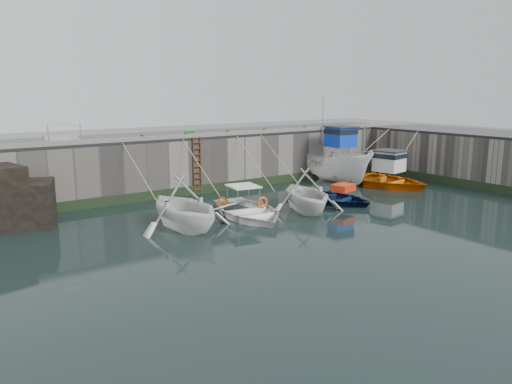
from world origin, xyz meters
TOP-DOWN VIEW (x-y plane):
  - ground at (0.00, 0.00)m, footprint 120.00×120.00m
  - quay_back at (0.00, 12.50)m, footprint 30.00×5.00m
  - quay_right at (14.50, 2.50)m, footprint 5.00×15.00m
  - road_back at (0.00, 12.50)m, footprint 30.00×5.00m
  - road_right at (14.50, 2.50)m, footprint 5.00×15.00m
  - kerb_back at (0.00, 10.15)m, footprint 30.00×0.30m
  - algae_back at (0.00, 9.96)m, footprint 30.00×0.08m
  - algae_right at (11.96, 2.50)m, footprint 0.08×15.00m
  - ladder at (-2.00, 9.91)m, footprint 0.51×0.08m
  - boat_near_white at (-5.78, 4.15)m, footprint 4.34×4.97m
  - boat_near_white_rope at (-5.78, 8.32)m, footprint 0.04×4.24m
  - boat_near_blue at (-2.51, 4.17)m, footprint 4.38×5.61m
  - boat_near_blue_rope at (-2.51, 8.33)m, footprint 0.04×4.23m
  - boat_near_blacktrim at (0.47, 3.58)m, footprint 5.08×5.46m
  - boat_near_blacktrim_rope at (0.47, 8.04)m, footprint 0.04×4.70m
  - boat_near_navy at (2.72, 4.30)m, footprint 4.43×5.39m
  - boat_near_navy_rope at (2.72, 8.40)m, footprint 0.04×4.12m
  - boat_far_white at (7.13, 8.66)m, footprint 2.93×6.85m
  - boat_far_orange at (8.40, 5.91)m, footprint 5.43×6.87m
  - fish_crate at (-1.87, 11.01)m, footprint 0.68×0.59m
  - railing at (-8.75, 11.25)m, footprint 1.60×1.05m
  - bollard_a at (-5.00, 10.25)m, footprint 0.18×0.18m
  - bollard_b at (-2.50, 10.25)m, footprint 0.18×0.18m
  - bollard_c at (0.20, 10.25)m, footprint 0.18×0.18m
  - bollard_d at (2.80, 10.25)m, footprint 0.18×0.18m
  - bollard_e at (6.00, 10.25)m, footprint 0.18×0.18m

SIDE VIEW (x-z plane):
  - ground at x=0.00m, z-range 0.00..0.00m
  - boat_near_white at x=-5.78m, z-range -1.27..1.27m
  - boat_near_white_rope at x=-5.78m, z-range -1.55..1.55m
  - boat_near_blue at x=-2.51m, z-range -0.53..0.53m
  - boat_near_blue_rope at x=-2.51m, z-range -1.55..1.55m
  - boat_near_blacktrim at x=0.47m, z-range -1.17..1.17m
  - boat_near_blacktrim_rope at x=0.47m, z-range -1.55..1.55m
  - boat_near_navy at x=2.72m, z-range -0.49..0.49m
  - boat_near_navy_rope at x=2.72m, z-range -1.55..1.55m
  - algae_back at x=0.00m, z-range 0.00..0.50m
  - algae_right at x=11.96m, z-range 0.00..0.50m
  - boat_far_orange at x=8.40m, z-range -1.73..2.55m
  - boat_far_white at x=7.13m, z-range -1.71..3.89m
  - quay_back at x=0.00m, z-range 0.00..3.00m
  - quay_right at x=14.50m, z-range 0.00..3.00m
  - ladder at x=-2.00m, z-range -0.01..3.19m
  - road_back at x=0.00m, z-range 3.00..3.16m
  - road_right at x=14.50m, z-range 3.00..3.16m
  - kerb_back at x=0.00m, z-range 3.16..3.36m
  - bollard_a at x=-5.00m, z-range 3.16..3.44m
  - bollard_b at x=-2.50m, z-range 3.16..3.44m
  - bollard_c at x=0.20m, z-range 3.16..3.44m
  - bollard_d at x=2.80m, z-range 3.16..3.44m
  - bollard_e at x=6.00m, z-range 3.16..3.44m
  - fish_crate at x=-1.87m, z-range 3.16..3.47m
  - railing at x=-8.75m, z-range 2.86..3.86m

